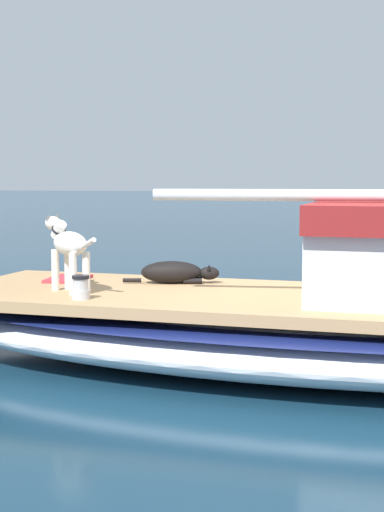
% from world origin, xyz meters
% --- Properties ---
extents(ground_plane, '(120.00, 120.00, 0.00)m').
position_xyz_m(ground_plane, '(0.00, 0.00, 0.00)').
color(ground_plane, '#143347').
extents(sailboat_main, '(3.77, 7.57, 0.66)m').
position_xyz_m(sailboat_main, '(0.00, 0.00, 0.34)').
color(sailboat_main, white).
rests_on(sailboat_main, ground).
extents(dog_white, '(0.75, 0.69, 0.70)m').
position_xyz_m(dog_white, '(-0.07, -2.15, 1.08)').
color(dog_white, silver).
rests_on(dog_white, sailboat_main).
extents(dog_black, '(0.34, 0.95, 0.22)m').
position_xyz_m(dog_black, '(-0.74, -1.26, 0.77)').
color(dog_black, black).
rests_on(dog_black, sailboat_main).
extents(deck_winch, '(0.16, 0.16, 0.21)m').
position_xyz_m(deck_winch, '(0.38, -1.92, 0.76)').
color(deck_winch, '#B7B7BC').
rests_on(deck_winch, sailboat_main).
extents(deck_towel, '(0.58, 0.38, 0.03)m').
position_xyz_m(deck_towel, '(-0.83, -2.37, 0.68)').
color(deck_towel, '#C6333D').
rests_on(deck_towel, sailboat_main).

